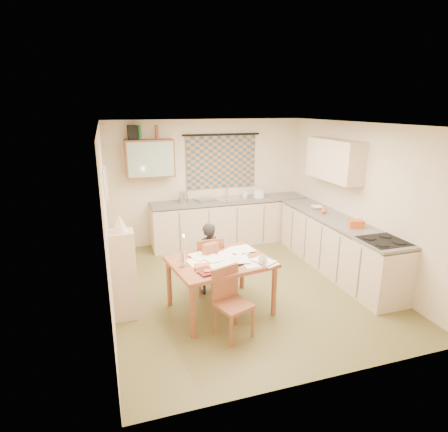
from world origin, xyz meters
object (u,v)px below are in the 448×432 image
object	(u,v)px
chair_far	(207,275)
shelf_stand	(124,275)
counter_right	(336,245)
counter_back	(232,221)
stove	(380,271)
person	(208,258)
dining_table	(220,285)

from	to	relation	value
chair_far	shelf_stand	distance (m)	1.32
counter_right	shelf_stand	size ratio (longest dim) A/B	2.44
counter_back	stove	bearing A→B (deg)	-67.13
counter_right	shelf_stand	world-z (taller)	shelf_stand
counter_right	shelf_stand	bearing A→B (deg)	-172.67
counter_back	person	distance (m)	2.24
person	shelf_stand	size ratio (longest dim) A/B	0.91
stove	shelf_stand	size ratio (longest dim) A/B	0.77
person	counter_right	bearing A→B (deg)	162.68
person	shelf_stand	distance (m)	1.28
person	stove	bearing A→B (deg)	136.57
counter_right	stove	xyz separation A→B (m)	(0.00, -1.10, 0.01)
counter_right	dining_table	world-z (taller)	counter_right
dining_table	shelf_stand	size ratio (longest dim) A/B	1.20
shelf_stand	stove	bearing A→B (deg)	-10.38
dining_table	chair_far	world-z (taller)	chair_far
counter_right	dining_table	distance (m)	2.38
counter_right	shelf_stand	xyz separation A→B (m)	(-3.54, -0.46, 0.15)
counter_right	chair_far	world-z (taller)	counter_right
counter_back	stove	world-z (taller)	stove
counter_right	person	distance (m)	2.31
person	counter_back	bearing A→B (deg)	-138.29
counter_back	person	size ratio (longest dim) A/B	3.00
counter_back	counter_right	bearing A→B (deg)	-56.09
counter_back	counter_right	size ratio (longest dim) A/B	1.12
counter_right	chair_far	distance (m)	2.32
counter_right	stove	distance (m)	1.10
counter_right	person	size ratio (longest dim) A/B	2.68
stove	chair_far	world-z (taller)	stove
stove	dining_table	distance (m)	2.32
shelf_stand	dining_table	bearing A→B (deg)	-10.33
counter_right	person	xyz separation A→B (m)	(-2.30, -0.12, 0.10)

